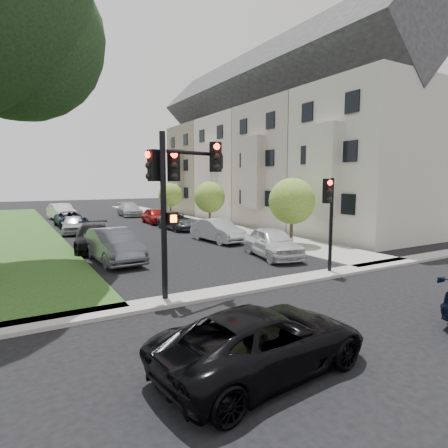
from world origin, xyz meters
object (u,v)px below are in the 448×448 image
car_parked_7 (73,225)px  car_parked_9 (62,212)px  car_parked_0 (273,242)px  car_parked_8 (71,219)px  car_parked_6 (94,237)px  car_parked_5 (114,245)px  small_tree_a (292,201)px  traffic_signal_main (175,186)px  car_parked_3 (155,216)px  small_tree_b (210,197)px  car_parked_2 (180,222)px  traffic_signal_secondary (329,208)px  car_cross_near (264,340)px  car_parked_1 (218,230)px  car_parked_4 (130,209)px  small_tree_c (170,195)px

car_parked_7 → car_parked_9: 10.61m
car_parked_0 → car_parked_8: car_parked_0 is taller
car_parked_6 → car_parked_5: bearing=-77.1°
car_parked_0 → car_parked_9: 25.52m
small_tree_a → traffic_signal_main: size_ratio=0.75×
car_parked_3 → car_parked_5: size_ratio=0.85×
small_tree_b → car_parked_2: bearing=174.0°
traffic_signal_secondary → car_parked_0: (0.13, 3.89, -2.01)m
traffic_signal_secondary → car_cross_near: size_ratio=0.84×
car_parked_0 → car_parked_6: bearing=150.2°
car_parked_1 → car_parked_5: 7.67m
traffic_signal_main → car_parked_4: (6.82, 29.12, -2.96)m
small_tree_c → car_parked_2: size_ratio=0.78×
small_tree_a → traffic_signal_secondary: 6.38m
traffic_signal_main → car_parked_7: (-0.57, 17.81, -3.02)m
traffic_signal_main → car_cross_near: (-0.30, -5.17, -3.04)m
small_tree_b → car_parked_5: 13.55m
car_parked_6 → car_parked_9: 17.96m
small_tree_a → car_parked_0: bearing=-146.6°
car_parked_6 → car_parked_9: (0.47, 17.95, 0.08)m
car_parked_8 → car_parked_2: bearing=-43.4°
traffic_signal_main → car_parked_9: traffic_signal_main is taller
small_tree_a → car_parked_6: small_tree_a is taller
car_parked_8 → car_parked_9: car_parked_9 is taller
car_parked_1 → car_parked_8: 14.56m
car_parked_5 → car_parked_0: bearing=-25.1°
small_tree_c → traffic_signal_main: 26.02m
car_parked_1 → car_parked_3: (-0.01, 11.50, -0.02)m
small_tree_a → car_parked_9: 24.79m
car_parked_6 → car_parked_8: bearing=97.9°
car_parked_0 → car_parked_7: bearing=129.9°
car_cross_near → car_parked_3: size_ratio=1.14×
small_tree_c → car_parked_6: bearing=-126.5°
car_parked_7 → traffic_signal_secondary: bearing=-60.3°
small_tree_c → car_parked_7: (-10.15, -6.35, -1.73)m
car_parked_4 → car_parked_2: bearing=-84.6°
car_parked_4 → car_cross_near: bearing=-97.2°
car_parked_5 → car_parked_7: size_ratio=1.23×
traffic_signal_main → car_parked_8: 22.47m
small_tree_b → car_parked_6: small_tree_b is taller
small_tree_c → car_parked_1: size_ratio=0.83×
car_parked_0 → car_parked_8: size_ratio=0.96×
car_cross_near → car_parked_7: (-0.27, 22.97, 0.01)m
small_tree_c → car_parked_2: small_tree_c is taller
traffic_signal_main → car_parked_4: 30.05m
car_parked_3 → car_parked_6: bearing=-123.7°
small_tree_c → car_parked_1: (-2.78, -14.71, -1.68)m
small_tree_a → traffic_signal_main: 11.17m
car_parked_2 → car_parked_6: 9.43m
traffic_signal_secondary → car_parked_7: bearing=112.2°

